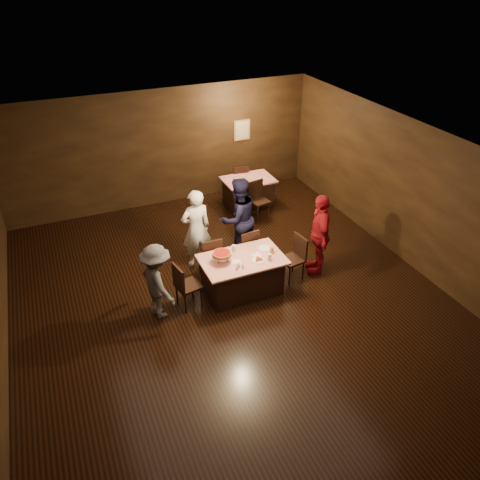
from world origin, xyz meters
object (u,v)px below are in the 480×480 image
chair_end_right (292,259)px  pizza_stand (222,254)px  diner_white_jacket (196,229)px  glass_back (234,248)px  diner_navy_hoodie (238,218)px  main_table (242,275)px  diner_grey_knit (157,282)px  chair_back_far (239,180)px  diner_red_shirt (319,234)px  chair_far_left (210,256)px  glass_front_right (269,257)px  glass_amber (272,250)px  chair_far_right (246,248)px  chair_end_left (188,285)px  chair_back_near (260,200)px  back_table (248,192)px  plate_empty (265,248)px

chair_end_right → pizza_stand: size_ratio=2.50×
diner_white_jacket → chair_end_right: bearing=139.0°
glass_back → diner_navy_hoodie: bearing=62.3°
main_table → diner_grey_knit: 1.71m
chair_back_far → main_table: bearing=75.1°
diner_red_shirt → pizza_stand: bearing=-68.3°
chair_far_left → pizza_stand: size_ratio=2.50×
chair_end_right → diner_red_shirt: (0.63, 0.06, 0.40)m
diner_grey_knit → glass_front_right: diner_grey_knit is taller
main_table → glass_amber: glass_amber is taller
chair_back_far → glass_front_right: size_ratio=6.79×
chair_far_right → glass_front_right: (0.05, -1.00, 0.37)m
chair_end_left → diner_red_shirt: (2.83, 0.06, 0.40)m
chair_back_near → glass_back: size_ratio=6.79×
chair_end_left → back_table: bearing=-50.1°
diner_red_shirt → plate_empty: diner_red_shirt is taller
chair_far_right → chair_back_far: bearing=-117.5°
main_table → diner_red_shirt: size_ratio=0.91×
chair_far_left → diner_grey_knit: bearing=32.5°
chair_back_near → diner_red_shirt: diner_red_shirt is taller
chair_end_right → glass_back: 1.24m
main_table → chair_end_right: size_ratio=1.68×
diner_navy_hoodie → chair_back_far: bearing=-125.0°
chair_back_near → chair_back_far: bearing=80.2°
diner_grey_knit → diner_white_jacket: bearing=-56.7°
chair_far_right → chair_back_far: 3.38m
glass_back → glass_front_right: bearing=-47.7°
chair_far_left → diner_grey_knit: 1.53m
chair_end_right → pizza_stand: bearing=-99.9°
pizza_stand → plate_empty: (0.95, 0.10, -0.17)m
pizza_stand → glass_front_right: pizza_stand is taller
chair_back_far → chair_back_near: bearing=97.5°
chair_back_near → plate_empty: chair_back_near is taller
diner_red_shirt → diner_white_jacket: bearing=-96.6°
diner_red_shirt → glass_back: 1.80m
main_table → chair_back_near: bearing=58.3°
chair_far_left → chair_back_far: same height
diner_navy_hoodie → glass_amber: diner_navy_hoodie is taller
diner_navy_hoodie → diner_red_shirt: (1.29, -1.18, -0.04)m
glass_amber → glass_back: same height
plate_empty → diner_navy_hoodie: bearing=95.5°
chair_back_near → diner_navy_hoodie: bearing=-140.2°
main_table → diner_grey_knit: diner_grey_knit is taller
diner_red_shirt → pizza_stand: size_ratio=4.62×
chair_end_right → chair_back_near: (0.51, 2.61, 0.00)m
chair_end_left → chair_back_far: same height
chair_far_left → pizza_stand: pizza_stand is taller
diner_navy_hoodie → chair_end_right: bearing=106.4°
chair_far_right → diner_grey_knit: diner_grey_knit is taller
chair_back_far → diner_grey_knit: 5.14m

